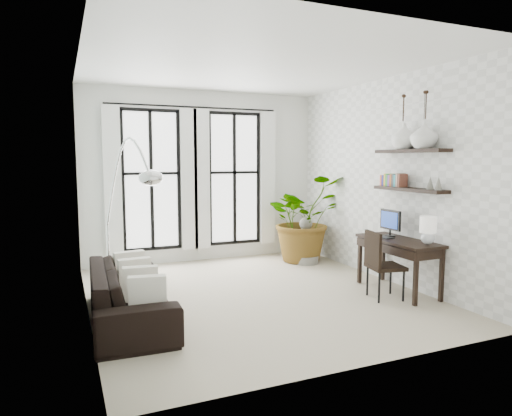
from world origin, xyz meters
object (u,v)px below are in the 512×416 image
sofa (129,294)px  buddha (306,244)px  plant (303,218)px  desk (401,244)px  desk_chair (380,261)px  arc_lamp (126,175)px

sofa → buddha: buddha is taller
sofa → buddha: bearing=-59.7°
plant → desk: 2.43m
plant → desk_chair: bearing=-94.2°
sofa → desk: desk is taller
sofa → desk_chair: bearing=-96.0°
desk → arc_lamp: size_ratio=0.60×
sofa → arc_lamp: 1.59m
desk → arc_lamp: bearing=162.5°
plant → buddha: bearing=-105.3°
buddha → sofa: bearing=-152.2°
plant → desk: plant is taller
arc_lamp → sofa: bearing=-97.8°
desk_chair → buddha: size_ratio=1.09×
desk_chair → arc_lamp: 3.64m
desk → desk_chair: desk is taller
desk → plant: bearing=96.0°
desk → desk_chair: (-0.44, -0.10, -0.19)m
plant → arc_lamp: 3.73m
desk → arc_lamp: (-3.64, 1.15, 1.00)m
sofa → buddha: (3.44, 1.81, 0.04)m
plant → sofa: bearing=-150.1°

